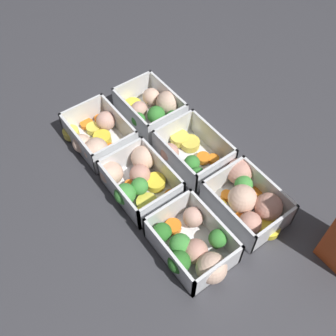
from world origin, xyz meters
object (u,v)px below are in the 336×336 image
object	(u,v)px
container_near_left	(97,137)
container_far_center	(190,154)
container_near_right	(193,247)
container_near_center	(136,179)
container_far_left	(155,109)
container_far_right	(248,199)

from	to	relation	value
container_near_left	container_far_center	size ratio (longest dim) A/B	0.95
container_near_left	container_near_right	world-z (taller)	same
container_near_center	container_near_right	world-z (taller)	same
container_near_left	container_far_left	xyz separation A→B (m)	(0.01, 0.14, 0.00)
container_far_left	container_far_center	bearing A→B (deg)	-5.76
container_near_left	container_far_center	world-z (taller)	same
container_far_right	container_near_center	bearing A→B (deg)	-139.14
container_near_right	container_far_right	world-z (taller)	same
container_near_left	container_near_right	bearing A→B (deg)	0.76
container_far_center	container_near_center	bearing A→B (deg)	-95.26
container_near_left	container_near_center	size ratio (longest dim) A/B	0.94
container_near_center	container_near_right	xyz separation A→B (m)	(0.17, -0.00, 0.00)
container_near_center	container_far_center	distance (m)	0.12
container_near_left	container_near_center	distance (m)	0.13
container_near_center	container_near_left	bearing A→B (deg)	-177.37
container_near_left	container_far_left	world-z (taller)	same
container_far_right	container_far_left	bearing A→B (deg)	-179.53
container_near_right	container_far_right	xyz separation A→B (m)	(-0.02, 0.14, 0.00)
container_near_center	container_far_center	xyz separation A→B (m)	(0.01, 0.12, -0.00)
container_near_left	container_far_right	xyz separation A→B (m)	(0.29, 0.14, 0.00)
container_far_right	container_near_left	bearing A→B (deg)	-154.11
container_near_right	container_far_right	distance (m)	0.14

